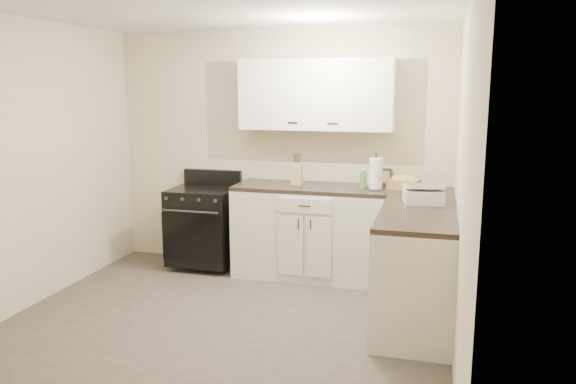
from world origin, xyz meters
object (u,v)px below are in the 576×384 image
(wicker_basket, at_px, (403,184))
(countertop_grill, at_px, (423,196))
(stove, at_px, (203,225))
(knife_block, at_px, (297,174))
(paper_towel, at_px, (376,174))

(wicker_basket, height_order, countertop_grill, countertop_grill)
(stove, bearing_deg, wicker_basket, 2.24)
(stove, xyz_separation_m, countertop_grill, (2.29, -0.55, 0.54))
(knife_block, bearing_deg, stove, -174.48)
(stove, distance_m, countertop_grill, 2.41)
(wicker_basket, distance_m, countertop_grill, 0.67)
(knife_block, relative_size, countertop_grill, 0.71)
(knife_block, relative_size, wicker_basket, 0.77)
(stove, height_order, paper_towel, paper_towel)
(knife_block, bearing_deg, wicker_basket, 3.25)
(knife_block, bearing_deg, paper_towel, -3.07)
(wicker_basket, bearing_deg, paper_towel, -160.20)
(countertop_grill, bearing_deg, wicker_basket, 97.76)
(stove, height_order, wicker_basket, wicker_basket)
(stove, xyz_separation_m, knife_block, (1.02, 0.06, 0.59))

